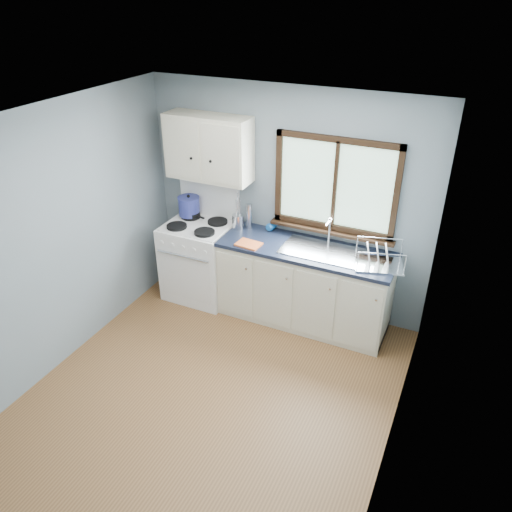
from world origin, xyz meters
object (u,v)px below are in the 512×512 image
at_px(gas_range, 200,258).
at_px(stockpot, 189,206).
at_px(thermos, 249,216).
at_px(base_cabinets, 304,289).
at_px(skillet, 191,213).
at_px(dish_rack, 378,260).
at_px(sink, 322,256).
at_px(utensil_crock, 238,221).

xyz_separation_m(gas_range, stockpot, (-0.20, 0.15, 0.58)).
relative_size(stockpot, thermos, 1.10).
bearing_deg(base_cabinets, skillet, 175.19).
relative_size(base_cabinets, thermos, 6.34).
height_order(thermos, dish_rack, thermos).
xyz_separation_m(base_cabinets, sink, (0.18, -0.00, 0.45)).
xyz_separation_m(sink, stockpot, (-1.68, 0.13, 0.21)).
distance_m(sink, dish_rack, 0.60).
height_order(skillet, thermos, thermos).
distance_m(gas_range, utensil_crock, 0.69).
height_order(gas_range, dish_rack, gas_range).
bearing_deg(skillet, sink, 11.04).
bearing_deg(sink, stockpot, 175.64).
relative_size(gas_range, base_cabinets, 0.74).
bearing_deg(stockpot, skillet, -9.19).
height_order(base_cabinets, utensil_crock, utensil_crock).
xyz_separation_m(stockpot, dish_rack, (2.27, -0.17, -0.09)).
height_order(gas_range, base_cabinets, gas_range).
bearing_deg(utensil_crock, base_cabinets, -7.84).
bearing_deg(gas_range, base_cabinets, 0.82).
bearing_deg(base_cabinets, utensil_crock, 172.16).
bearing_deg(gas_range, utensil_crock, 17.05).
xyz_separation_m(gas_range, base_cabinets, (1.31, 0.02, -0.08)).
xyz_separation_m(base_cabinets, dish_rack, (0.76, -0.04, 0.57)).
bearing_deg(utensil_crock, sink, -6.52).
xyz_separation_m(thermos, dish_rack, (1.51, -0.22, -0.08)).
height_order(stockpot, thermos, same).
bearing_deg(stockpot, base_cabinets, -4.86).
bearing_deg(gas_range, stockpot, 143.22).
bearing_deg(gas_range, skillet, 140.84).
distance_m(sink, skillet, 1.67).
distance_m(skillet, utensil_crock, 0.62).
bearing_deg(thermos, utensil_crock, -152.06).
height_order(gas_range, thermos, gas_range).
bearing_deg(thermos, stockpot, -176.27).
height_order(skillet, utensil_crock, utensil_crock).
relative_size(base_cabinets, utensil_crock, 4.44).
bearing_deg(thermos, skillet, -175.91).
distance_m(gas_range, dish_rack, 2.13).
relative_size(sink, skillet, 2.40).
distance_m(base_cabinets, sink, 0.48).
xyz_separation_m(skillet, thermos, (0.73, 0.05, 0.08)).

